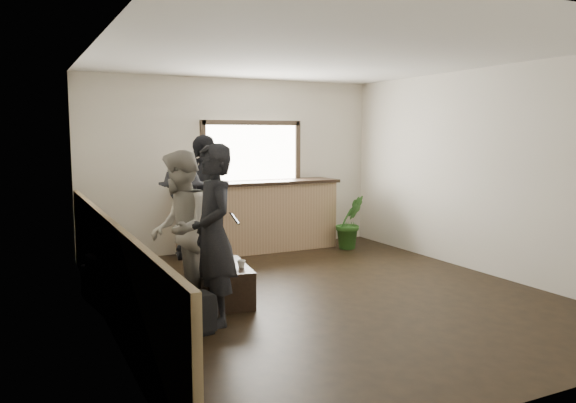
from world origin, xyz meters
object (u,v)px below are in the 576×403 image
potted_plant (350,222)px  person_b (180,230)px  cup_a (211,257)px  person_a (214,235)px  bar_counter (258,212)px  person_c (183,229)px  sofa (142,288)px  cup_b (241,264)px  person_d (206,206)px  coffee_table (224,283)px

potted_plant → person_b: 3.90m
cup_a → person_a: size_ratio=0.07×
person_a → cup_a: bearing=165.5°
bar_counter → person_c: 2.46m
sofa → person_b: size_ratio=1.14×
sofa → cup_b: (1.08, -0.14, 0.18)m
person_d → sofa: bearing=-2.8°
person_c → person_d: 0.77m
cup_b → person_a: (-0.47, -0.45, 0.44)m
potted_plant → person_a: (-3.25, -2.55, 0.46)m
bar_counter → person_b: 3.11m
sofa → person_c: (0.67, 0.75, 0.47)m
person_c → bar_counter: bearing=152.2°
cup_a → person_b: person_b is taller
sofa → person_b: (0.45, 0.09, 0.58)m
bar_counter → cup_b: bearing=-116.9°
person_b → person_c: (0.22, 0.66, -0.11)m
person_b → sofa: bearing=-59.4°
person_a → person_c: person_a is taller
coffee_table → bar_counter: bearing=58.7°
coffee_table → person_d: size_ratio=0.50×
coffee_table → potted_plant: (2.91, 1.89, 0.24)m
sofa → person_c: person_c is taller
coffee_table → person_c: 0.91m
person_c → person_d: (0.48, 0.56, 0.20)m
person_d → coffee_table: bearing=28.7°
cup_a → person_c: (-0.20, 0.45, 0.28)m
coffee_table → cup_b: bearing=-57.1°
cup_b → potted_plant: potted_plant is taller
bar_counter → coffee_table: 2.87m
coffee_table → person_b: 0.82m
bar_counter → cup_a: bearing=-125.2°
bar_counter → person_d: size_ratio=1.42×
coffee_table → cup_b: (0.14, -0.21, 0.25)m
sofa → potted_plant: potted_plant is taller
cup_a → bar_counter: bearing=54.8°
person_a → person_d: (0.55, 1.91, 0.04)m
cup_b → potted_plant: 3.48m
sofa → cup_a: bearing=-78.4°
coffee_table → person_c: size_ratio=0.63×
person_a → sofa: bearing=-132.7°
potted_plant → person_c: person_c is taller
cup_b → person_a: person_a is taller
person_b → person_c: size_ratio=1.15×
cup_a → potted_plant: potted_plant is taller
bar_counter → coffee_table: bearing=-121.3°
bar_counter → cup_b: bar_counter is taller
bar_counter → person_c: bar_counter is taller
potted_plant → person_c: (-3.18, -1.20, 0.31)m
coffee_table → cup_b: cup_b is taller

